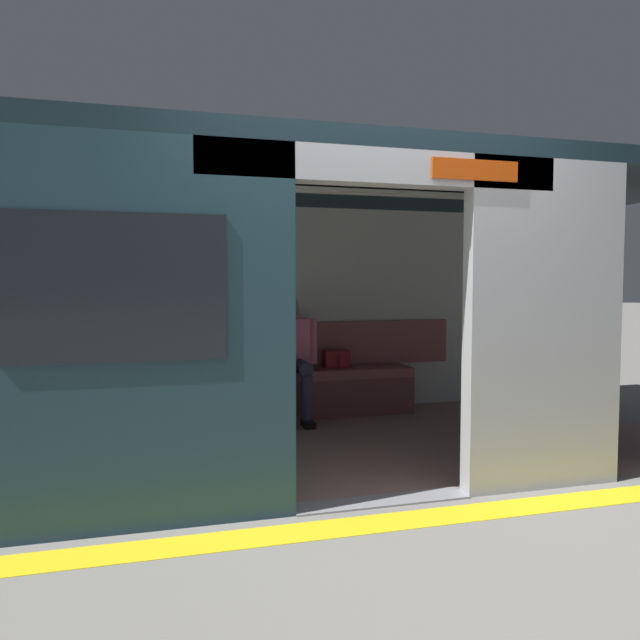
{
  "coord_description": "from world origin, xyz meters",
  "views": [
    {
      "loc": [
        1.3,
        3.28,
        1.31
      ],
      "look_at": [
        0.01,
        -1.32,
        1.01
      ],
      "focal_mm": 33.64,
      "sensor_mm": 36.0,
      "label": 1
    }
  ],
  "objects_px": {
    "person_seated": "(290,349)",
    "bench_seat": "(293,381)",
    "train_car": "(314,262)",
    "handbag": "(336,359)",
    "grab_pole_door": "(288,328)",
    "book": "(251,369)"
  },
  "relations": [
    {
      "from": "train_car",
      "to": "handbag",
      "type": "bearing_deg",
      "value": -115.32
    },
    {
      "from": "person_seated",
      "to": "handbag",
      "type": "bearing_deg",
      "value": -166.12
    },
    {
      "from": "person_seated",
      "to": "bench_seat",
      "type": "bearing_deg",
      "value": -127.27
    },
    {
      "from": "person_seated",
      "to": "grab_pole_door",
      "type": "bearing_deg",
      "value": 76.84
    },
    {
      "from": "train_car",
      "to": "grab_pole_door",
      "type": "height_order",
      "value": "train_car"
    },
    {
      "from": "train_car",
      "to": "handbag",
      "type": "xyz_separation_m",
      "value": [
        -0.54,
        -1.14,
        -0.93
      ]
    },
    {
      "from": "train_car",
      "to": "bench_seat",
      "type": "height_order",
      "value": "train_car"
    },
    {
      "from": "handbag",
      "to": "book",
      "type": "relative_size",
      "value": 1.18
    },
    {
      "from": "handbag",
      "to": "bench_seat",
      "type": "bearing_deg",
      "value": 8.82
    },
    {
      "from": "person_seated",
      "to": "grab_pole_door",
      "type": "distance_m",
      "value": 1.98
    },
    {
      "from": "person_seated",
      "to": "book",
      "type": "bearing_deg",
      "value": -19.28
    },
    {
      "from": "train_car",
      "to": "book",
      "type": "relative_size",
      "value": 29.09
    },
    {
      "from": "train_car",
      "to": "person_seated",
      "type": "xyz_separation_m",
      "value": [
        -0.04,
        -1.02,
        -0.79
      ]
    },
    {
      "from": "book",
      "to": "train_car",
      "type": "bearing_deg",
      "value": 108.56
    },
    {
      "from": "bench_seat",
      "to": "grab_pole_door",
      "type": "bearing_deg",
      "value": 76.07
    },
    {
      "from": "person_seated",
      "to": "handbag",
      "type": "height_order",
      "value": "person_seated"
    },
    {
      "from": "person_seated",
      "to": "grab_pole_door",
      "type": "xyz_separation_m",
      "value": [
        0.44,
        1.89,
        0.34
      ]
    },
    {
      "from": "train_car",
      "to": "handbag",
      "type": "height_order",
      "value": "train_car"
    },
    {
      "from": "bench_seat",
      "to": "train_car",
      "type": "bearing_deg",
      "value": 85.82
    },
    {
      "from": "handbag",
      "to": "grab_pole_door",
      "type": "distance_m",
      "value": 2.28
    },
    {
      "from": "train_car",
      "to": "handbag",
      "type": "distance_m",
      "value": 1.56
    },
    {
      "from": "train_car",
      "to": "person_seated",
      "type": "height_order",
      "value": "train_car"
    }
  ]
}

